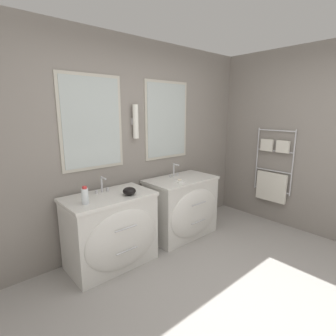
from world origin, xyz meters
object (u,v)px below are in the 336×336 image
object	(u,v)px
vanity_right	(183,207)
toiletry_bottle	(85,196)
vanity_left	(112,230)
amenity_bowl	(129,191)

from	to	relation	value
vanity_right	toiletry_bottle	bearing A→B (deg)	-177.70
vanity_left	amenity_bowl	distance (m)	0.49
vanity_right	toiletry_bottle	world-z (taller)	toiletry_bottle
vanity_right	vanity_left	bearing A→B (deg)	180.00
vanity_left	vanity_right	xyz separation A→B (m)	(1.11, 0.00, 0.00)
vanity_left	vanity_right	world-z (taller)	same
vanity_right	amenity_bowl	distance (m)	1.04
toiletry_bottle	amenity_bowl	xyz separation A→B (m)	(0.48, -0.05, -0.04)
toiletry_bottle	amenity_bowl	world-z (taller)	toiletry_bottle
vanity_right	toiletry_bottle	size ratio (longest dim) A/B	5.36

